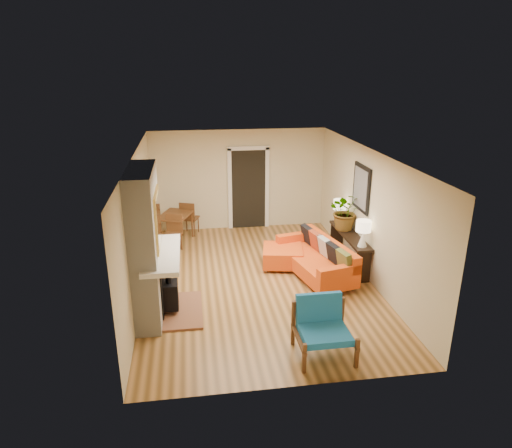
# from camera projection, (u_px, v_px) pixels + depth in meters

# --- Properties ---
(room_shell) EXTENTS (6.50, 6.50, 6.50)m
(room_shell) POSITION_uv_depth(u_px,v_px,m) (266.00, 187.00, 11.38)
(room_shell) COLOR #BB8448
(room_shell) RESTS_ON ground
(fireplace) EXTENTS (1.09, 1.68, 2.60)m
(fireplace) POSITION_uv_depth(u_px,v_px,m) (148.00, 248.00, 7.63)
(fireplace) COLOR white
(fireplace) RESTS_ON ground
(sofa) EXTENTS (1.31, 2.20, 0.81)m
(sofa) POSITION_uv_depth(u_px,v_px,m) (318.00, 259.00, 9.42)
(sofa) COLOR silver
(sofa) RESTS_ON ground
(ottoman) EXTENTS (0.97, 0.97, 0.42)m
(ottoman) POSITION_uv_depth(u_px,v_px,m) (283.00, 256.00, 9.84)
(ottoman) COLOR silver
(ottoman) RESTS_ON ground
(blue_chair) EXTENTS (0.83, 0.82, 0.87)m
(blue_chair) POSITION_uv_depth(u_px,v_px,m) (322.00, 324.00, 6.85)
(blue_chair) COLOR brown
(blue_chair) RESTS_ON ground
(dining_table) EXTENTS (1.08, 1.66, 0.88)m
(dining_table) POSITION_uv_depth(u_px,v_px,m) (178.00, 220.00, 11.04)
(dining_table) COLOR brown
(dining_table) RESTS_ON ground
(console_table) EXTENTS (0.34, 1.85, 0.72)m
(console_table) POSITION_uv_depth(u_px,v_px,m) (350.00, 241.00, 9.77)
(console_table) COLOR black
(console_table) RESTS_ON ground
(lamp_near) EXTENTS (0.30, 0.30, 0.54)m
(lamp_near) POSITION_uv_depth(u_px,v_px,m) (363.00, 230.00, 8.96)
(lamp_near) COLOR white
(lamp_near) RESTS_ON console_table
(lamp_far) EXTENTS (0.30, 0.30, 0.54)m
(lamp_far) POSITION_uv_depth(u_px,v_px,m) (340.00, 208.00, 10.32)
(lamp_far) COLOR white
(lamp_far) RESTS_ON console_table
(houseplant) EXTENTS (0.79, 0.69, 0.85)m
(houseplant) POSITION_uv_depth(u_px,v_px,m) (346.00, 211.00, 9.87)
(houseplant) COLOR #1E5919
(houseplant) RESTS_ON console_table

